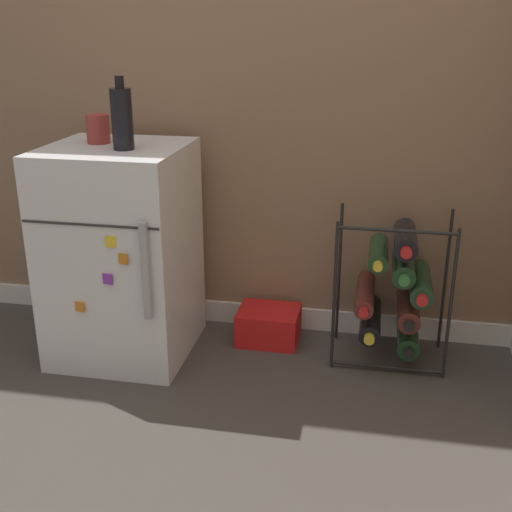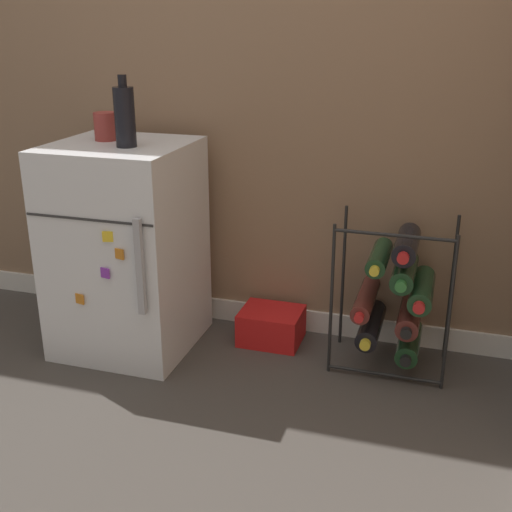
{
  "view_description": "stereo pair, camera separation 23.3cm",
  "coord_description": "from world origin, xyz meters",
  "px_view_note": "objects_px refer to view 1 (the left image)",
  "views": [
    {
      "loc": [
        0.37,
        -1.68,
        1.2
      ],
      "look_at": [
        -0.05,
        0.47,
        0.39
      ],
      "focal_mm": 45.0,
      "sensor_mm": 36.0,
      "label": 1
    },
    {
      "loc": [
        0.6,
        -1.62,
        1.2
      ],
      "look_at": [
        -0.05,
        0.47,
        0.39
      ],
      "focal_mm": 45.0,
      "sensor_mm": 36.0,
      "label": 2
    }
  ],
  "objects_px": {
    "soda_box": "(269,325)",
    "fridge_top_bottle": "(122,118)",
    "mini_fridge": "(122,253)",
    "fridge_top_cup": "(98,129)",
    "wine_rack": "(396,289)"
  },
  "relations": [
    {
      "from": "mini_fridge",
      "to": "soda_box",
      "type": "xyz_separation_m",
      "value": [
        0.52,
        0.17,
        -0.33
      ]
    },
    {
      "from": "mini_fridge",
      "to": "fridge_top_cup",
      "type": "bearing_deg",
      "value": 148.91
    },
    {
      "from": "fridge_top_cup",
      "to": "fridge_top_bottle",
      "type": "relative_size",
      "value": 0.42
    },
    {
      "from": "mini_fridge",
      "to": "fridge_top_bottle",
      "type": "distance_m",
      "value": 0.51
    },
    {
      "from": "soda_box",
      "to": "fridge_top_bottle",
      "type": "distance_m",
      "value": 0.97
    },
    {
      "from": "mini_fridge",
      "to": "wine_rack",
      "type": "xyz_separation_m",
      "value": [
        1.0,
        0.12,
        -0.11
      ]
    },
    {
      "from": "wine_rack",
      "to": "fridge_top_bottle",
      "type": "height_order",
      "value": "fridge_top_bottle"
    },
    {
      "from": "mini_fridge",
      "to": "wine_rack",
      "type": "bearing_deg",
      "value": 6.65
    },
    {
      "from": "soda_box",
      "to": "fridge_top_cup",
      "type": "relative_size",
      "value": 2.37
    },
    {
      "from": "soda_box",
      "to": "fridge_top_bottle",
      "type": "relative_size",
      "value": 0.98
    },
    {
      "from": "fridge_top_cup",
      "to": "fridge_top_bottle",
      "type": "height_order",
      "value": "fridge_top_bottle"
    },
    {
      "from": "soda_box",
      "to": "fridge_top_cup",
      "type": "xyz_separation_m",
      "value": [
        -0.6,
        -0.12,
        0.77
      ]
    },
    {
      "from": "mini_fridge",
      "to": "soda_box",
      "type": "distance_m",
      "value": 0.64
    },
    {
      "from": "soda_box",
      "to": "fridge_top_cup",
      "type": "bearing_deg",
      "value": -168.41
    },
    {
      "from": "mini_fridge",
      "to": "soda_box",
      "type": "bearing_deg",
      "value": 17.82
    }
  ]
}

